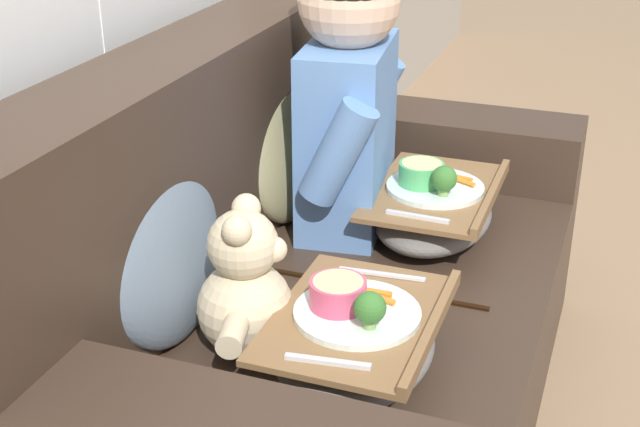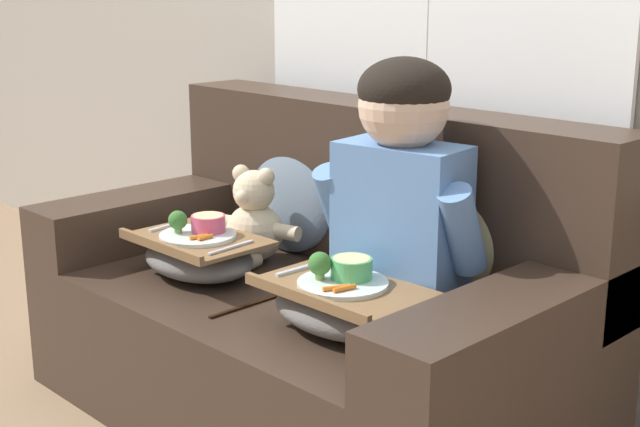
% 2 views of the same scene
% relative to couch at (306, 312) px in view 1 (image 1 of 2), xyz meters
% --- Properties ---
extents(couch, '(1.64, 0.89, 0.91)m').
position_rel_couch_xyz_m(couch, '(0.00, 0.00, 0.00)').
color(couch, '#38281E').
rests_on(couch, ground_plane).
extents(throw_pillow_behind_child, '(0.42, 0.20, 0.44)m').
position_rel_couch_xyz_m(throw_pillow_behind_child, '(0.30, 0.18, 0.29)').
color(throw_pillow_behind_child, tan).
rests_on(throw_pillow_behind_child, couch).
extents(throw_pillow_behind_teddy, '(0.41, 0.20, 0.42)m').
position_rel_couch_xyz_m(throw_pillow_behind_teddy, '(-0.30, 0.18, 0.29)').
color(throw_pillow_behind_teddy, slate).
rests_on(throw_pillow_behind_teddy, couch).
extents(child_figure, '(0.49, 0.26, 0.67)m').
position_rel_couch_xyz_m(child_figure, '(0.30, 0.01, 0.46)').
color(child_figure, '#5B84BC').
rests_on(child_figure, couch).
extents(teddy_bear, '(0.33, 0.24, 0.30)m').
position_rel_couch_xyz_m(teddy_bear, '(-0.30, 0.00, 0.22)').
color(teddy_bear, beige).
rests_on(teddy_bear, couch).
extents(lap_tray_child, '(0.42, 0.28, 0.20)m').
position_rel_couch_xyz_m(lap_tray_child, '(0.30, -0.21, 0.16)').
color(lap_tray_child, slate).
rests_on(lap_tray_child, child_figure).
extents(lap_tray_teddy, '(0.40, 0.29, 0.20)m').
position_rel_couch_xyz_m(lap_tray_teddy, '(-0.30, -0.21, 0.16)').
color(lap_tray_teddy, slate).
rests_on(lap_tray_teddy, teddy_bear).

